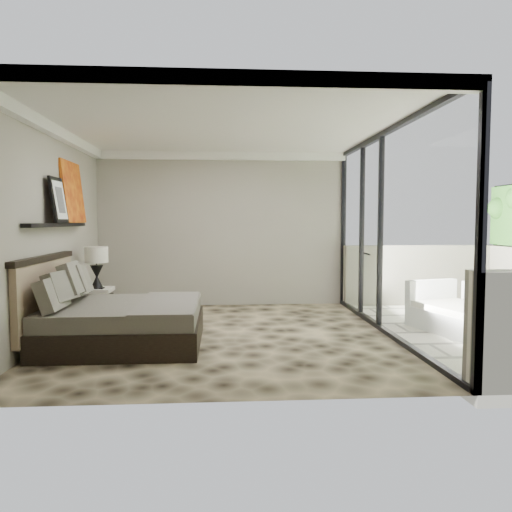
{
  "coord_description": "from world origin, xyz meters",
  "views": [
    {
      "loc": [
        -0.02,
        -6.69,
        1.55
      ],
      "look_at": [
        0.47,
        0.4,
        1.05
      ],
      "focal_mm": 35.0,
      "sensor_mm": 36.0,
      "label": 1
    }
  ],
  "objects": [
    {
      "name": "back_wall",
      "position": [
        0.0,
        2.49,
        1.4
      ],
      "size": [
        4.5,
        0.02,
        2.8
      ],
      "primitive_type": "cube",
      "color": "gray",
      "rests_on": "floor"
    },
    {
      "name": "floor",
      "position": [
        0.0,
        0.0,
        0.0
      ],
      "size": [
        5.0,
        5.0,
        0.0
      ],
      "primitive_type": "plane",
      "color": "black",
      "rests_on": "ground"
    },
    {
      "name": "glass_wall",
      "position": [
        2.25,
        0.0,
        1.4
      ],
      "size": [
        0.08,
        5.0,
        2.8
      ],
      "primitive_type": "cube",
      "color": "white",
      "rests_on": "floor"
    },
    {
      "name": "abstract_canvas",
      "position": [
        -2.19,
        0.85,
        1.97
      ],
      "size": [
        0.13,
        0.9,
        0.9
      ],
      "primitive_type": "cube",
      "rotation": [
        0.0,
        -0.1,
        0.0
      ],
      "color": "#AD4E0E",
      "rests_on": "picture_ledge"
    },
    {
      "name": "ceiling",
      "position": [
        0.0,
        0.0,
        2.79
      ],
      "size": [
        4.5,
        5.0,
        0.02
      ],
      "primitive_type": "cube",
      "color": "silver",
      "rests_on": "back_wall"
    },
    {
      "name": "ottoman",
      "position": [
        4.43,
        1.4,
        0.26
      ],
      "size": [
        0.66,
        0.66,
        0.53
      ],
      "primitive_type": "cube",
      "rotation": [
        0.0,
        0.0,
        0.3
      ],
      "color": "silver",
      "rests_on": "terrace_slab"
    },
    {
      "name": "picture_ledge",
      "position": [
        -2.18,
        0.1,
        1.5
      ],
      "size": [
        0.12,
        2.2,
        0.05
      ],
      "primitive_type": "cube",
      "color": "black",
      "rests_on": "left_wall"
    },
    {
      "name": "left_wall",
      "position": [
        -2.24,
        0.0,
        1.4
      ],
      "size": [
        0.02,
        5.0,
        2.8
      ],
      "primitive_type": "cube",
      "color": "gray",
      "rests_on": "floor"
    },
    {
      "name": "lounger",
      "position": [
        3.33,
        -0.12,
        0.21
      ],
      "size": [
        1.26,
        1.87,
        0.67
      ],
      "rotation": [
        0.0,
        0.0,
        0.26
      ],
      "color": "silver",
      "rests_on": "terrace_slab"
    },
    {
      "name": "bed",
      "position": [
        -1.34,
        -0.4,
        0.32
      ],
      "size": [
        1.95,
        1.89,
        1.07
      ],
      "color": "black",
      "rests_on": "floor"
    },
    {
      "name": "terrace_slab",
      "position": [
        3.75,
        0.0,
        -0.06
      ],
      "size": [
        3.0,
        5.0,
        0.12
      ],
      "primitive_type": "cube",
      "color": "beige",
      "rests_on": "ground"
    },
    {
      "name": "table_lamp",
      "position": [
        -1.93,
        1.06,
        0.93
      ],
      "size": [
        0.35,
        0.35,
        0.64
      ],
      "color": "black",
      "rests_on": "nightstand"
    },
    {
      "name": "framed_print",
      "position": [
        -2.14,
        0.02,
        1.82
      ],
      "size": [
        0.11,
        0.5,
        0.6
      ],
      "primitive_type": "cube",
      "rotation": [
        0.0,
        -0.14,
        0.0
      ],
      "color": "black",
      "rests_on": "picture_ledge"
    },
    {
      "name": "nightstand",
      "position": [
        -1.95,
        1.11,
        0.24
      ],
      "size": [
        0.49,
        0.49,
        0.47
      ],
      "primitive_type": "cube",
      "rotation": [
        0.0,
        0.0,
        -0.04
      ],
      "color": "black",
      "rests_on": "floor"
    }
  ]
}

